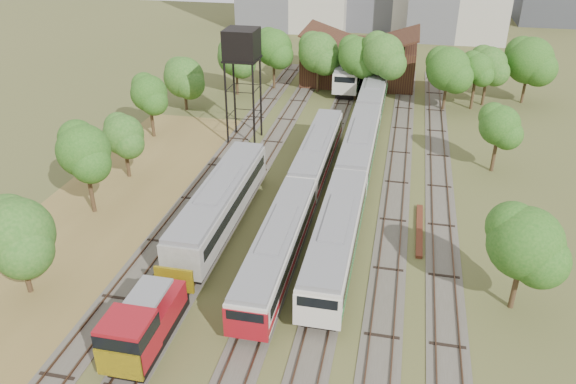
% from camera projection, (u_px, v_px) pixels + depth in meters
% --- Properties ---
extents(ground, '(240.00, 240.00, 0.00)m').
position_uv_depth(ground, '(277.00, 358.00, 33.45)').
color(ground, '#475123').
rests_on(ground, ground).
extents(dry_grass_patch, '(14.00, 60.00, 0.04)m').
position_uv_depth(dry_grass_patch, '(76.00, 250.00, 43.71)').
color(dry_grass_patch, brown).
rests_on(dry_grass_patch, ground).
extents(tracks, '(24.60, 80.00, 0.19)m').
position_uv_depth(tracks, '(328.00, 176.00, 55.17)').
color(tracks, '#4C473D').
rests_on(tracks, ground).
extents(railcar_red_set, '(2.78, 34.57, 3.43)m').
position_uv_depth(railcar_red_set, '(301.00, 193.00, 48.21)').
color(railcar_red_set, black).
rests_on(railcar_red_set, ground).
extents(railcar_green_set, '(3.02, 52.07, 3.74)m').
position_uv_depth(railcar_green_set, '(360.00, 147.00, 56.55)').
color(railcar_green_set, black).
rests_on(railcar_green_set, ground).
extents(railcar_rear, '(3.29, 16.08, 4.08)m').
position_uv_depth(railcar_rear, '(351.00, 70.00, 81.18)').
color(railcar_rear, black).
rests_on(railcar_rear, ground).
extents(shunter_locomotive, '(2.78, 8.10, 3.63)m').
position_uv_depth(shunter_locomotive, '(143.00, 326.00, 33.38)').
color(shunter_locomotive, black).
rests_on(shunter_locomotive, ground).
extents(old_grey_coach, '(3.09, 18.00, 3.83)m').
position_uv_depth(old_grey_coach, '(221.00, 203.00, 46.10)').
color(old_grey_coach, black).
rests_on(old_grey_coach, ground).
extents(water_tower, '(3.56, 3.56, 12.29)m').
position_uv_depth(water_tower, '(242.00, 47.00, 58.80)').
color(water_tower, black).
rests_on(water_tower, ground).
extents(rail_pile_far, '(0.51, 8.18, 0.27)m').
position_uv_depth(rail_pile_far, '(419.00, 230.00, 46.09)').
color(rail_pile_far, '#5C2A1A').
rests_on(rail_pile_far, ground).
extents(maintenance_shed, '(16.45, 11.55, 7.58)m').
position_uv_depth(maintenance_shed, '(360.00, 61.00, 82.40)').
color(maintenance_shed, '#331812').
rests_on(maintenance_shed, ground).
extents(tree_band_left, '(8.20, 55.02, 8.31)m').
position_uv_depth(tree_band_left, '(100.00, 145.00, 49.53)').
color(tree_band_left, '#382616').
rests_on(tree_band_left, ground).
extents(tree_band_far, '(43.59, 10.81, 9.34)m').
position_uv_depth(tree_band_far, '(385.00, 58.00, 73.41)').
color(tree_band_far, '#382616').
rests_on(tree_band_far, ground).
extents(tree_band_right, '(5.26, 44.92, 7.47)m').
position_uv_depth(tree_band_right, '(501.00, 147.00, 48.84)').
color(tree_band_right, '#382616').
rests_on(tree_band_right, ground).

